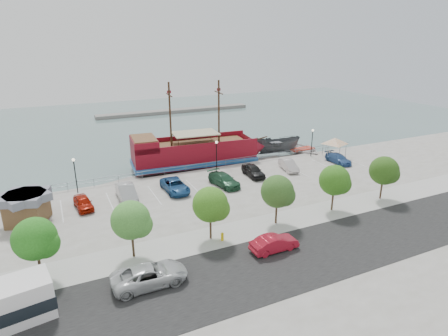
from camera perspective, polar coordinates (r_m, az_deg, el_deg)
name	(u,v)px	position (r m, az deg, el deg)	size (l,w,h in m)	color
ground	(238,195)	(46.38, 2.18, -4.06)	(160.00, 160.00, 0.00)	slate
land_slab	(366,289)	(31.49, 20.83, -16.90)	(100.00, 58.00, 1.20)	gray
street	(323,250)	(34.10, 14.91, -12.00)	(100.00, 8.00, 0.04)	black
sidewalk	(284,221)	(38.21, 9.16, -7.98)	(100.00, 4.00, 0.05)	#A9A8A5
seawall_railing	(213,165)	(52.42, -1.72, 0.52)	(50.00, 0.06, 1.00)	slate
far_shore	(175,111)	(99.05, -7.42, 8.62)	(40.00, 3.00, 0.80)	gray
pirate_ship	(204,152)	(55.88, -3.07, 2.43)	(21.20, 7.42, 13.23)	maroon
patrol_boat	(276,147)	(61.70, 7.96, 3.17)	(2.87, 7.62, 2.95)	#44474B
speedboat	(302,151)	(62.81, 11.85, 2.54)	(5.13, 7.19, 1.49)	white
dock_west	(116,185)	(50.75, -16.20, -2.51)	(6.94, 1.98, 0.40)	gray
dock_mid	(263,162)	(58.00, 5.97, 0.90)	(7.08, 2.02, 0.40)	gray
dock_east	(294,157)	(61.04, 10.57, 1.59)	(6.57, 1.88, 0.38)	gray
shed	(27,207)	(41.60, -27.85, -5.27)	(4.87, 4.87, 3.10)	brown
canopy_tent	(335,138)	(58.75, 16.57, 4.43)	(5.73, 5.73, 3.60)	slate
street_van	(150,275)	(29.19, -11.25, -15.71)	(2.59, 5.61, 1.56)	#BCBEC0
street_sedan	(274,243)	(32.90, 7.66, -11.29)	(1.50, 4.29, 1.41)	#B6162A
fire_hydrant	(222,236)	(34.19, -0.26, -10.36)	(0.28, 0.28, 0.81)	yellow
lamp_post_left	(75,169)	(46.57, -21.80, -0.19)	(0.36, 0.36, 4.28)	black
lamp_post_mid	(216,151)	(50.56, -1.15, 2.68)	(0.36, 0.36, 4.28)	black
lamp_post_right	(312,138)	(58.68, 13.30, 4.50)	(0.36, 0.36, 4.28)	black
tree_a	(37,240)	(31.10, -26.58, -9.78)	(3.30, 3.20, 5.00)	#473321
tree_b	(133,221)	(31.42, -13.72, -7.88)	(3.30, 3.20, 5.00)	#473321
tree_c	(212,206)	(33.24, -1.82, -5.74)	(3.30, 3.20, 5.00)	#473321
tree_d	(279,192)	(36.33, 8.38, -3.70)	(3.30, 3.20, 5.00)	#473321
tree_e	(336,181)	(40.42, 16.71, -1.93)	(3.30, 3.20, 5.00)	#473321
tree_f	(385,171)	(45.22, 23.38, -0.48)	(3.30, 3.20, 5.00)	#473321
parked_car_a	(83,203)	(42.86, -20.66, -4.95)	(1.60, 3.98, 1.36)	#9C1405
parked_car_b	(126,192)	(43.74, -14.65, -3.58)	(1.78, 5.10, 1.68)	#ADADAE
parked_car_c	(175,186)	(44.82, -7.47, -2.69)	(2.40, 5.21, 1.45)	navy
parked_car_d	(224,180)	(46.17, 0.01, -1.83)	(2.08, 5.12, 1.48)	#224F34
parked_car_e	(253,171)	(49.45, 4.47, -0.40)	(1.82, 4.52, 1.54)	black
parked_car_f	(289,165)	(52.36, 9.81, 0.42)	(1.49, 4.27, 1.41)	beige
parked_car_h	(338,159)	(57.09, 17.02, 1.38)	(1.86, 4.58, 1.33)	#315690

